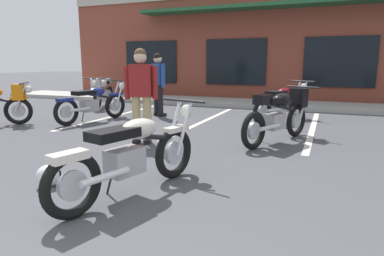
{
  "coord_description": "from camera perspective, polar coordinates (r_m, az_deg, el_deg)",
  "views": [
    {
      "loc": [
        1.55,
        -0.66,
        1.43
      ],
      "look_at": [
        -0.16,
        3.58,
        0.55
      ],
      "focal_mm": 31.87,
      "sensor_mm": 36.0,
      "label": 1
    }
  ],
  "objects": [
    {
      "name": "helmet_on_pavement",
      "position": [
        4.36,
        -22.96,
        -7.37
      ],
      "size": [
        0.26,
        0.26,
        0.26
      ],
      "color": "silver",
      "rests_on": "ground_plane"
    },
    {
      "name": "sidewalk_kerb",
      "position": [
        11.6,
        14.09,
        3.85
      ],
      "size": [
        22.0,
        1.8,
        0.14
      ],
      "primitive_type": "cube",
      "color": "#A8A59E",
      "rests_on": "ground_plane"
    },
    {
      "name": "motorcycle_red_sportbike",
      "position": [
        8.53,
        14.76,
        4.03
      ],
      "size": [
        1.22,
        1.94,
        0.98
      ],
      "color": "black",
      "rests_on": "ground_plane"
    },
    {
      "name": "motorcycle_green_cafe_racer",
      "position": [
        6.4,
        14.6,
        2.45
      ],
      "size": [
        1.11,
        1.99,
        0.98
      ],
      "color": "black",
      "rests_on": "ground_plane"
    },
    {
      "name": "painted_stall_lines",
      "position": [
        8.09,
        10.51,
        0.57
      ],
      "size": [
        7.76,
        4.8,
        0.01
      ],
      "color": "silver",
      "rests_on": "ground_plane"
    },
    {
      "name": "person_in_black_shirt",
      "position": [
        6.1,
        -8.51,
        6.28
      ],
      "size": [
        0.6,
        0.36,
        1.68
      ],
      "color": "black",
      "rests_on": "ground_plane"
    },
    {
      "name": "brick_storefront_building",
      "position": [
        15.58,
        16.59,
        12.85
      ],
      "size": [
        18.08,
        6.32,
        4.15
      ],
      "color": "brown",
      "rests_on": "ground_plane"
    },
    {
      "name": "motorcycle_foreground_classic",
      "position": [
        3.75,
        -9.99,
        -4.24
      ],
      "size": [
        0.89,
        2.06,
        0.98
      ],
      "color": "black",
      "rests_on": "ground_plane"
    },
    {
      "name": "motorcycle_silver_naked",
      "position": [
        8.69,
        -16.25,
        4.08
      ],
      "size": [
        0.87,
        2.07,
        0.98
      ],
      "color": "black",
      "rests_on": "ground_plane"
    },
    {
      "name": "person_in_shorts_foreground",
      "position": [
        9.2,
        -5.68,
        7.87
      ],
      "size": [
        0.56,
        0.42,
        1.68
      ],
      "color": "black",
      "rests_on": "ground_plane"
    },
    {
      "name": "motorcycle_black_cruiser",
      "position": [
        11.51,
        -14.74,
        6.06
      ],
      "size": [
        1.05,
        2.02,
        0.98
      ],
      "color": "black",
      "rests_on": "ground_plane"
    },
    {
      "name": "ground_plane",
      "position": [
        4.66,
        1.41,
        -6.97
      ],
      "size": [
        80.0,
        80.0,
        0.0
      ],
      "primitive_type": "plane",
      "color": "#47474C"
    }
  ]
}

